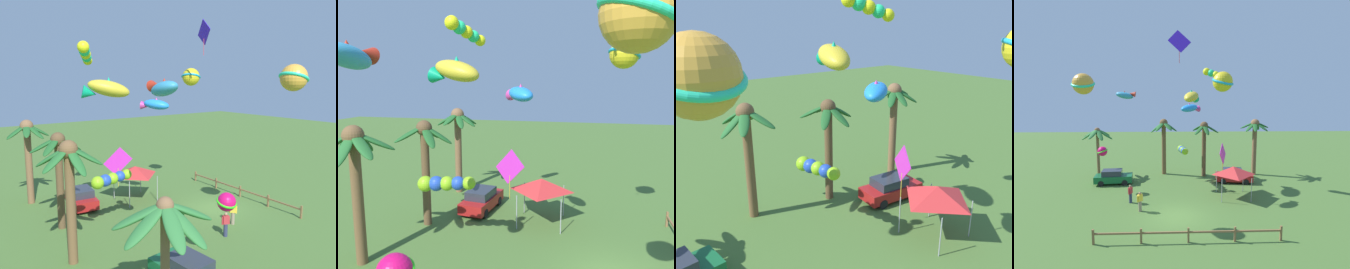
% 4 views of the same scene
% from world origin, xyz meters
% --- Properties ---
extents(ground_plane, '(120.00, 120.00, 0.00)m').
position_xyz_m(ground_plane, '(0.00, 0.00, 0.00)').
color(ground_plane, '#476B2D').
extents(palm_tree_0, '(3.21, 3.56, 6.50)m').
position_xyz_m(palm_tree_0, '(3.40, 10.76, 4.66)').
color(palm_tree_0, brown).
rests_on(palm_tree_0, ground).
extents(palm_tree_1, '(3.58, 3.37, 6.77)m').
position_xyz_m(palm_tree_1, '(9.56, 11.13, 4.88)').
color(palm_tree_1, brown).
rests_on(palm_tree_1, ground).
extents(palm_tree_2, '(3.71, 3.82, 5.81)m').
position_xyz_m(palm_tree_2, '(-9.13, 11.22, 4.60)').
color(palm_tree_2, brown).
rests_on(palm_tree_2, ground).
extents(palm_tree_3, '(3.34, 3.44, 6.78)m').
position_xyz_m(palm_tree_3, '(-1.34, 11.79, 4.88)').
color(palm_tree_3, brown).
rests_on(palm_tree_3, ground).
extents(rail_fence, '(11.70, 0.12, 0.95)m').
position_xyz_m(rail_fence, '(0.65, -3.62, 0.59)').
color(rail_fence, brown).
rests_on(rail_fence, ground).
extents(parked_car_1, '(4.08, 2.16, 1.51)m').
position_xyz_m(parked_car_1, '(6.36, 8.18, 0.75)').
color(parked_car_1, '#A51919').
rests_on(parked_car_1, ground).
extents(spectator_0, '(0.44, 0.42, 1.59)m').
position_xyz_m(spectator_0, '(-2.91, 1.04, 0.81)').
color(spectator_0, gray).
rests_on(spectator_0, ground).
extents(spectator_1, '(0.36, 0.51, 1.59)m').
position_xyz_m(spectator_1, '(-3.96, 2.80, 0.81)').
color(spectator_1, '#2D3351').
rests_on(spectator_1, ground).
extents(festival_tent, '(2.86, 2.86, 2.85)m').
position_xyz_m(festival_tent, '(5.26, 3.93, 2.47)').
color(festival_tent, '#9E9EA3').
rests_on(festival_tent, ground).
extents(kite_ball_0, '(1.83, 1.81, 1.53)m').
position_xyz_m(kite_ball_0, '(-6.81, 0.66, 9.95)').
color(kite_ball_0, gold).
extents(kite_tube_1, '(1.08, 2.97, 0.83)m').
position_xyz_m(kite_tube_1, '(0.80, 8.36, 3.60)').
color(kite_tube_1, '#88C61D').
extents(kite_fish_2, '(2.25, 3.37, 1.58)m').
position_xyz_m(kite_fish_2, '(1.73, 8.05, 9.26)').
color(kite_fish_2, gold).
extents(kite_ball_3, '(2.19, 2.19, 1.42)m').
position_xyz_m(kite_ball_3, '(3.27, -0.26, 10.06)').
color(kite_ball_3, yellow).
extents(kite_diamond_4, '(1.02, 2.01, 3.11)m').
position_xyz_m(kite_diamond_4, '(4.64, 5.81, 3.60)').
color(kite_diamond_4, '#E12BCA').
extents(kite_diamond_5, '(1.74, 0.45, 2.46)m').
position_xyz_m(kite_diamond_5, '(0.24, 1.13, 13.10)').
color(kite_diamond_5, '#3C19CD').
extents(kite_tube_6, '(2.53, 1.77, 1.48)m').
position_xyz_m(kite_tube_6, '(4.14, 8.35, 11.62)').
color(kite_tube_6, yellow).
extents(kite_fish_7, '(2.18, 0.99, 1.01)m').
position_xyz_m(kite_fish_7, '(-5.18, 8.51, 9.46)').
color(kite_fish_7, '#318EBD').
extents(kite_fish_8, '(2.13, 1.88, 0.93)m').
position_xyz_m(kite_fish_8, '(1.34, 4.59, 8.14)').
color(kite_fish_8, '#2287F0').
extents(kite_ball_9, '(1.01, 1.03, 0.93)m').
position_xyz_m(kite_ball_9, '(-7.15, 6.10, 3.93)').
color(kite_ball_9, '#D70D5A').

